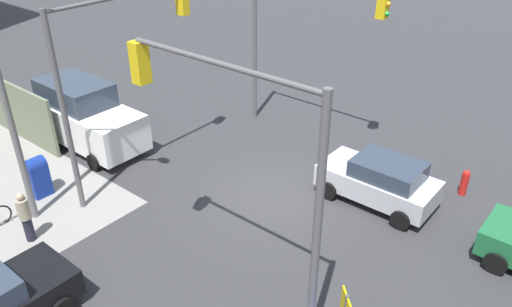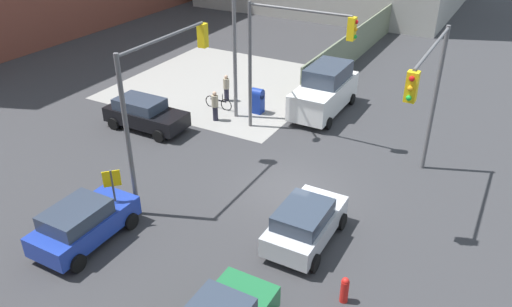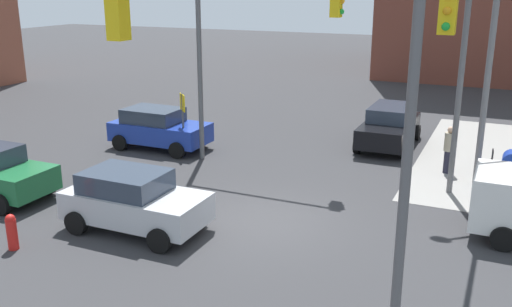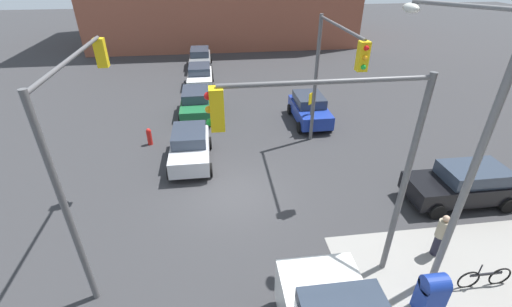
{
  "view_description": "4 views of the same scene",
  "coord_description": "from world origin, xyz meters",
  "px_view_note": "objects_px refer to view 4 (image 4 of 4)",
  "views": [
    {
      "loc": [
        -8.54,
        11.37,
        9.69
      ],
      "look_at": [
        -0.17,
        1.12,
        2.2
      ],
      "focal_mm": 35.0,
      "sensor_mm": 36.0,
      "label": 1
    },
    {
      "loc": [
        -16.29,
        -7.3,
        11.61
      ],
      "look_at": [
        -1.99,
        0.58,
        2.53
      ],
      "focal_mm": 35.0,
      "sensor_mm": 36.0,
      "label": 2
    },
    {
      "loc": [
        5.89,
        -13.56,
        6.42
      ],
      "look_at": [
        -0.24,
        0.03,
        1.94
      ],
      "focal_mm": 40.0,
      "sensor_mm": 36.0,
      "label": 3
    },
    {
      "loc": [
        11.73,
        -0.61,
        8.89
      ],
      "look_at": [
        -0.29,
        0.93,
        1.78
      ],
      "focal_mm": 24.0,
      "sensor_mm": 36.0,
      "label": 4
    }
  ],
  "objects_px": {
    "fire_hydrant": "(149,136)",
    "sedan_green": "(196,103)",
    "traffic_signal_se_corner": "(81,123)",
    "street_lamp_corner": "(464,146)",
    "traffic_signal_nw_corner": "(331,67)",
    "bicycle_leaning_on_fence": "(484,278)",
    "coupe_silver": "(190,147)",
    "traffic_signal_ne_corner": "(339,148)",
    "mailbox_blue": "(432,293)",
    "hatchback_blue": "(309,109)",
    "coupe_gray": "(200,58)",
    "coupe_white": "(200,76)",
    "pedestrian_waiting": "(441,235)",
    "sedan_black": "(464,184)"
  },
  "relations": [
    {
      "from": "traffic_signal_se_corner",
      "to": "sedan_black",
      "type": "xyz_separation_m",
      "value": [
        -0.61,
        13.66,
        -3.81
      ]
    },
    {
      "from": "traffic_signal_nw_corner",
      "to": "street_lamp_corner",
      "type": "height_order",
      "value": "street_lamp_corner"
    },
    {
      "from": "sedan_black",
      "to": "sedan_green",
      "type": "xyz_separation_m",
      "value": [
        -10.1,
        -10.94,
        -0.0
      ]
    },
    {
      "from": "traffic_signal_se_corner",
      "to": "coupe_white",
      "type": "distance_m",
      "value": 16.75
    },
    {
      "from": "traffic_signal_ne_corner",
      "to": "coupe_silver",
      "type": "xyz_separation_m",
      "value": [
        -7.44,
        -4.37,
        -3.79
      ]
    },
    {
      "from": "coupe_white",
      "to": "hatchback_blue",
      "type": "height_order",
      "value": "same"
    },
    {
      "from": "mailbox_blue",
      "to": "coupe_white",
      "type": "xyz_separation_m",
      "value": [
        -20.04,
        -6.62,
        0.08
      ]
    },
    {
      "from": "traffic_signal_nw_corner",
      "to": "traffic_signal_se_corner",
      "type": "xyz_separation_m",
      "value": [
        4.66,
        -9.0,
        0.03
      ]
    },
    {
      "from": "fire_hydrant",
      "to": "hatchback_blue",
      "type": "bearing_deg",
      "value": 100.77
    },
    {
      "from": "mailbox_blue",
      "to": "hatchback_blue",
      "type": "distance_m",
      "value": 12.95
    },
    {
      "from": "hatchback_blue",
      "to": "pedestrian_waiting",
      "type": "distance_m",
      "value": 11.05
    },
    {
      "from": "coupe_gray",
      "to": "coupe_silver",
      "type": "relative_size",
      "value": 1.14
    },
    {
      "from": "traffic_signal_se_corner",
      "to": "fire_hydrant",
      "type": "xyz_separation_m",
      "value": [
        -7.21,
        0.3,
        -4.17
      ]
    },
    {
      "from": "traffic_signal_ne_corner",
      "to": "mailbox_blue",
      "type": "height_order",
      "value": "traffic_signal_ne_corner"
    },
    {
      "from": "bicycle_leaning_on_fence",
      "to": "sedan_black",
      "type": "bearing_deg",
      "value": 153.83
    },
    {
      "from": "coupe_gray",
      "to": "bicycle_leaning_on_fence",
      "type": "height_order",
      "value": "coupe_gray"
    },
    {
      "from": "traffic_signal_se_corner",
      "to": "fire_hydrant",
      "type": "height_order",
      "value": "traffic_signal_se_corner"
    },
    {
      "from": "coupe_silver",
      "to": "bicycle_leaning_on_fence",
      "type": "relative_size",
      "value": 2.19
    },
    {
      "from": "mailbox_blue",
      "to": "traffic_signal_se_corner",
      "type": "bearing_deg",
      "value": -112.76
    },
    {
      "from": "mailbox_blue",
      "to": "bicycle_leaning_on_fence",
      "type": "bearing_deg",
      "value": 105.28
    },
    {
      "from": "street_lamp_corner",
      "to": "fire_hydrant",
      "type": "xyz_separation_m",
      "value": [
        -9.92,
        -9.76,
        -4.22
      ]
    },
    {
      "from": "street_lamp_corner",
      "to": "pedestrian_waiting",
      "type": "bearing_deg",
      "value": 127.42
    },
    {
      "from": "coupe_gray",
      "to": "hatchback_blue",
      "type": "bearing_deg",
      "value": 28.32
    },
    {
      "from": "coupe_silver",
      "to": "hatchback_blue",
      "type": "height_order",
      "value": "same"
    },
    {
      "from": "coupe_silver",
      "to": "bicycle_leaning_on_fence",
      "type": "height_order",
      "value": "coupe_silver"
    },
    {
      "from": "fire_hydrant",
      "to": "bicycle_leaning_on_fence",
      "type": "height_order",
      "value": "bicycle_leaning_on_fence"
    },
    {
      "from": "traffic_signal_se_corner",
      "to": "mailbox_blue",
      "type": "height_order",
      "value": "traffic_signal_se_corner"
    },
    {
      "from": "traffic_signal_se_corner",
      "to": "sedan_green",
      "type": "height_order",
      "value": "traffic_signal_se_corner"
    },
    {
      "from": "mailbox_blue",
      "to": "sedan_green",
      "type": "bearing_deg",
      "value": -155.22
    },
    {
      "from": "traffic_signal_se_corner",
      "to": "traffic_signal_ne_corner",
      "type": "relative_size",
      "value": 1.0
    },
    {
      "from": "mailbox_blue",
      "to": "bicycle_leaning_on_fence",
      "type": "height_order",
      "value": "mailbox_blue"
    },
    {
      "from": "traffic_signal_nw_corner",
      "to": "street_lamp_corner",
      "type": "distance_m",
      "value": 7.44
    },
    {
      "from": "traffic_signal_nw_corner",
      "to": "pedestrian_waiting",
      "type": "bearing_deg",
      "value": 16.75
    },
    {
      "from": "fire_hydrant",
      "to": "coupe_white",
      "type": "bearing_deg",
      "value": 163.74
    },
    {
      "from": "mailbox_blue",
      "to": "hatchback_blue",
      "type": "bearing_deg",
      "value": -179.92
    },
    {
      "from": "mailbox_blue",
      "to": "sedan_black",
      "type": "relative_size",
      "value": 0.33
    },
    {
      "from": "sedan_black",
      "to": "bicycle_leaning_on_fence",
      "type": "relative_size",
      "value": 2.5
    },
    {
      "from": "traffic_signal_se_corner",
      "to": "hatchback_blue",
      "type": "bearing_deg",
      "value": 133.38
    },
    {
      "from": "traffic_signal_nw_corner",
      "to": "bicycle_leaning_on_fence",
      "type": "distance_m",
      "value": 9.5
    },
    {
      "from": "street_lamp_corner",
      "to": "sedan_green",
      "type": "relative_size",
      "value": 1.98
    },
    {
      "from": "coupe_white",
      "to": "pedestrian_waiting",
      "type": "relative_size",
      "value": 2.37
    },
    {
      "from": "sedan_black",
      "to": "street_lamp_corner",
      "type": "bearing_deg",
      "value": -47.36
    },
    {
      "from": "traffic_signal_se_corner",
      "to": "street_lamp_corner",
      "type": "height_order",
      "value": "street_lamp_corner"
    },
    {
      "from": "hatchback_blue",
      "to": "sedan_green",
      "type": "relative_size",
      "value": 0.96
    },
    {
      "from": "bicycle_leaning_on_fence",
      "to": "sedan_green",
      "type": "bearing_deg",
      "value": -147.5
    },
    {
      "from": "street_lamp_corner",
      "to": "bicycle_leaning_on_fence",
      "type": "height_order",
      "value": "street_lamp_corner"
    },
    {
      "from": "coupe_silver",
      "to": "coupe_gray",
      "type": "bearing_deg",
      "value": 179.06
    },
    {
      "from": "fire_hydrant",
      "to": "sedan_green",
      "type": "distance_m",
      "value": 4.27
    },
    {
      "from": "traffic_signal_ne_corner",
      "to": "hatchback_blue",
      "type": "relative_size",
      "value": 1.67
    },
    {
      "from": "traffic_signal_ne_corner",
      "to": "coupe_gray",
      "type": "height_order",
      "value": "traffic_signal_ne_corner"
    }
  ]
}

